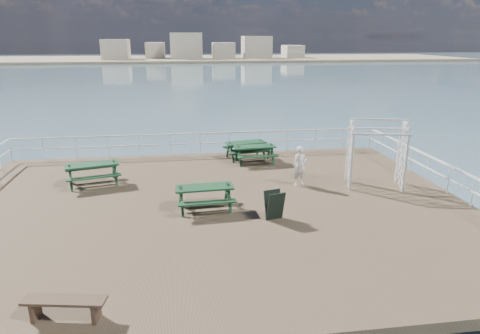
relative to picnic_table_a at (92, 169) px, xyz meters
name	(u,v)px	position (x,y,z in m)	size (l,w,h in m)	color
ground	(211,210)	(4.43, -2.89, -0.77)	(18.00, 14.00, 0.30)	brown
sea_backdrop	(218,56)	(16.97, 131.18, -1.12)	(300.00, 300.00, 9.20)	#415C6D
railing	(204,161)	(4.36, -0.32, 0.25)	(17.77, 13.76, 1.10)	silver
picnic_table_a	(92,169)	(0.00, 0.00, 0.00)	(2.32, 2.04, 0.97)	#14371B
picnic_table_b	(246,146)	(6.55, 2.91, -0.03)	(2.14, 1.85, 0.92)	#14371B
picnic_table_c	(255,151)	(6.85, 2.11, -0.04)	(1.97, 1.64, 0.91)	#14371B
picnic_table_d	(205,193)	(4.21, -3.16, -0.03)	(2.00, 1.65, 0.93)	#14371B
flat_bench_near	(65,304)	(0.99, -8.69, -0.25)	(1.74, 0.70, 0.49)	#4F3728
trellis_arbor	(376,157)	(10.89, -1.75, 0.57)	(2.36, 1.63, 2.67)	silver
sandwich_board	(274,205)	(6.35, -4.30, -0.15)	(0.67, 0.57, 0.96)	black
person	(300,166)	(8.06, -1.21, 0.16)	(0.57, 0.38, 1.57)	silver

